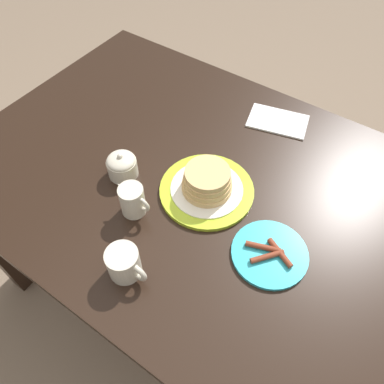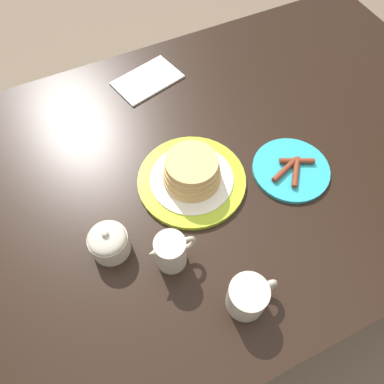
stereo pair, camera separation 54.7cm
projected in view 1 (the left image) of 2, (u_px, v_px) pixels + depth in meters
name	position (u px, v px, depth m)	size (l,w,h in m)	color
ground_plane	(213.00, 296.00, 1.64)	(8.00, 8.00, 0.00)	#7A6651
dining_table	(223.00, 213.00, 1.12)	(1.59, 0.96, 0.75)	black
pancake_plate	(207.00, 185.00, 1.01)	(0.26, 0.26, 0.09)	#AAC628
side_plate_bacon	(270.00, 253.00, 0.91)	(0.19, 0.19, 0.02)	#2DADBC
coffee_mug	(125.00, 263.00, 0.86)	(0.11, 0.08, 0.08)	beige
creamer_pitcher	(132.00, 200.00, 0.96)	(0.11, 0.07, 0.10)	beige
sugar_bowl	(122.00, 165.00, 1.05)	(0.08, 0.08, 0.08)	beige
napkin	(278.00, 121.00, 1.21)	(0.21, 0.16, 0.01)	white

